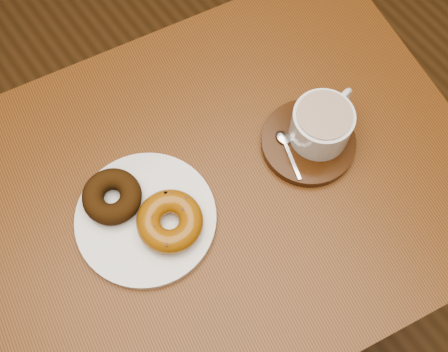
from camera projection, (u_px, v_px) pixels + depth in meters
ground at (163, 289)px, 1.69m from camera, size 6.00×6.00×0.00m
cafe_table at (215, 213)px, 1.05m from camera, size 0.98×0.80×0.83m
donut_plate at (146, 219)px, 0.90m from camera, size 0.25×0.25×0.01m
donut_cinnamon at (112, 196)px, 0.89m from camera, size 0.11×0.11×0.03m
donut_caramel at (170, 221)px, 0.87m from camera, size 0.11×0.11×0.04m
saucer at (308, 142)px, 0.95m from camera, size 0.21×0.21×0.02m
coffee_cup at (322, 124)px, 0.91m from camera, size 0.13×0.10×0.07m
teaspoon at (285, 142)px, 0.94m from camera, size 0.04×0.09×0.01m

